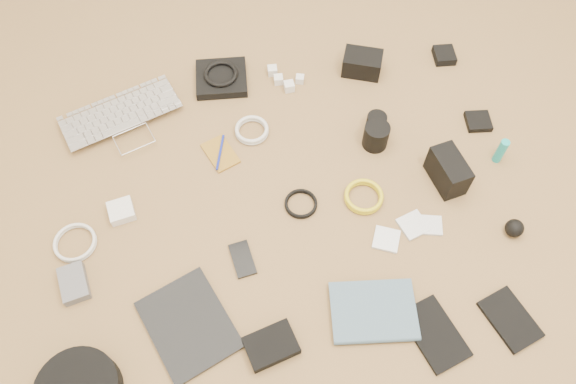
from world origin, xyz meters
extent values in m
cube|color=olive|center=(0.00, 0.00, -0.02)|extent=(4.00, 4.00, 0.04)
imported|color=silver|center=(-0.44, 0.36, 0.01)|extent=(0.44, 0.37, 0.03)
cube|color=black|center=(-0.12, 0.51, 0.01)|extent=(0.18, 0.17, 0.03)
torus|color=black|center=(-0.12, 0.51, 0.04)|extent=(0.13, 0.13, 0.01)
cube|color=silver|center=(0.06, 0.51, 0.01)|extent=(0.03, 0.03, 0.03)
cube|color=silver|center=(0.07, 0.47, 0.01)|extent=(0.03, 0.03, 0.03)
cube|color=silver|center=(0.14, 0.46, 0.01)|extent=(0.03, 0.03, 0.03)
cube|color=silver|center=(0.10, 0.43, 0.02)|extent=(0.03, 0.03, 0.03)
cube|color=black|center=(0.36, 0.47, 0.04)|extent=(0.15, 0.13, 0.07)
cube|color=black|center=(0.66, 0.48, 0.01)|extent=(0.08, 0.08, 0.03)
cube|color=olive|center=(-0.16, 0.21, 0.00)|extent=(0.12, 0.14, 0.01)
cylinder|color=#13209C|center=(-0.16, 0.21, 0.01)|extent=(0.04, 0.13, 0.01)
torus|color=silver|center=(-0.05, 0.27, 0.01)|extent=(0.14, 0.14, 0.01)
cylinder|color=black|center=(0.33, 0.16, 0.04)|extent=(0.10, 0.10, 0.08)
cylinder|color=black|center=(0.35, 0.22, 0.03)|extent=(0.08, 0.08, 0.06)
cube|color=black|center=(0.68, 0.19, 0.01)|extent=(0.08, 0.08, 0.02)
cube|color=silver|center=(-0.46, 0.05, 0.02)|extent=(0.08, 0.08, 0.03)
torus|color=silver|center=(-0.60, -0.03, 0.01)|extent=(0.16, 0.16, 0.01)
torus|color=black|center=(0.06, -0.01, 0.00)|extent=(0.11, 0.11, 0.01)
torus|color=gold|center=(0.25, -0.03, 0.01)|extent=(0.14, 0.14, 0.01)
cube|color=black|center=(0.50, 0.00, 0.05)|extent=(0.10, 0.15, 0.10)
cylinder|color=teal|center=(0.69, 0.04, 0.05)|extent=(0.03, 0.03, 0.09)
cube|color=#55555A|center=(-0.60, -0.16, 0.01)|extent=(0.09, 0.12, 0.03)
cube|color=black|center=(-0.30, -0.32, 0.01)|extent=(0.28, 0.31, 0.01)
cube|color=black|center=(-0.13, -0.16, 0.00)|extent=(0.07, 0.11, 0.01)
cube|color=silver|center=(0.28, -0.17, 0.00)|extent=(0.10, 0.10, 0.01)
cube|color=silver|center=(0.37, -0.14, 0.01)|extent=(0.09, 0.09, 0.01)
cube|color=silver|center=(0.42, -0.15, 0.00)|extent=(0.08, 0.08, 0.01)
sphere|color=black|center=(0.64, -0.21, 0.03)|extent=(0.06, 0.06, 0.05)
cube|color=black|center=(-0.09, -0.42, 0.02)|extent=(0.15, 0.12, 0.03)
imported|color=#425C70|center=(0.18, -0.45, 0.01)|extent=(0.24, 0.19, 0.02)
cube|color=black|center=(0.33, -0.46, 0.01)|extent=(0.16, 0.21, 0.01)
cube|color=black|center=(0.54, -0.45, 0.01)|extent=(0.15, 0.18, 0.01)
camera|label=1|loc=(-0.12, -0.81, 1.45)|focal=35.00mm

